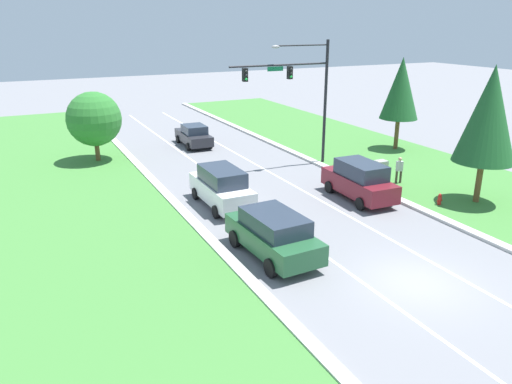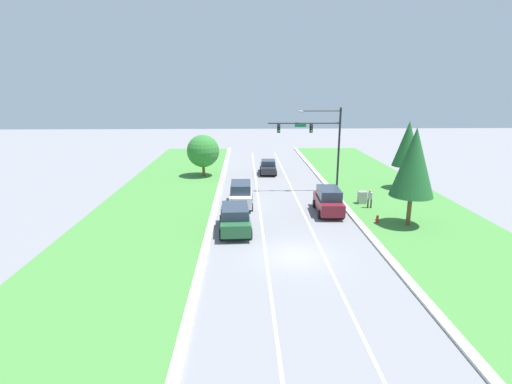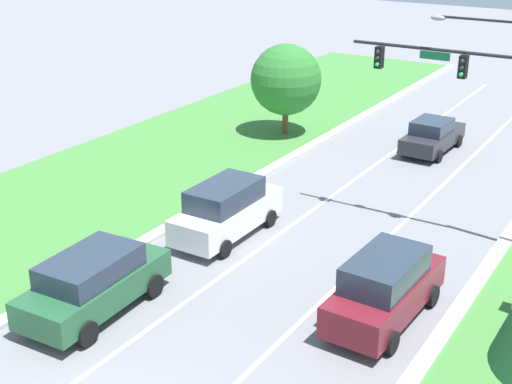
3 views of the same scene
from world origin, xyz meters
name	(u,v)px [view 1 (image 1 of 3)]	position (x,y,z in m)	size (l,w,h in m)	color
ground_plane	(416,283)	(0.00, 0.00, 0.00)	(160.00, 160.00, 0.00)	slate
curb_strip_left	(286,319)	(-5.65, 0.00, 0.07)	(0.50, 90.00, 0.15)	beige
grass_verge_left	(127,365)	(-10.90, 0.00, 0.04)	(10.00, 90.00, 0.08)	#427F38
lane_stripe_inner_left	(379,294)	(-1.80, 0.00, 0.00)	(0.14, 81.00, 0.01)	white
lane_stripe_inner_right	(451,273)	(1.80, 0.00, 0.00)	(0.14, 81.00, 0.01)	white
traffic_signal_mast	(301,85)	(4.25, 15.87, 5.46)	(7.10, 0.41, 8.28)	black
white_suv	(222,187)	(-3.42, 11.02, 1.07)	(2.10, 5.01, 2.10)	white
charcoal_sedan	(194,135)	(-0.21, 24.61, 0.83)	(2.11, 4.67, 1.69)	#28282D
burgundy_suv	(359,180)	(3.83, 8.68, 1.08)	(2.20, 5.00, 2.13)	maroon
forest_suv	(273,234)	(-3.79, 4.45, 1.02)	(2.43, 5.10, 1.94)	#235633
utility_cabinet	(381,170)	(7.39, 11.15, 0.59)	(0.70, 0.60, 1.17)	#9E9E99
pedestrian	(399,169)	(7.64, 9.77, 0.94)	(0.43, 0.34, 1.69)	#42382D
fire_hydrant	(440,200)	(7.04, 5.85, 0.34)	(0.34, 0.20, 0.70)	red
conifer_near_right_tree	(489,115)	(9.21, 5.33, 4.84)	(3.15, 3.15, 7.38)	brown
oak_near_left_tree	(94,119)	(-7.86, 23.17, 3.01)	(3.74, 3.74, 4.89)	brown
conifer_far_right_tree	(401,89)	(13.33, 16.58, 4.66)	(2.83, 2.83, 6.95)	brown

